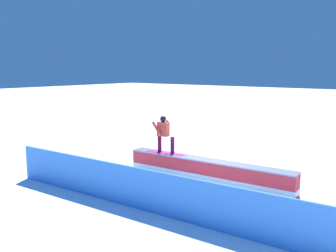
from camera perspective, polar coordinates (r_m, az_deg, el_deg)
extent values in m
plane|color=white|center=(12.48, 6.02, -8.54)|extent=(120.00, 120.00, 0.00)
cube|color=red|center=(12.38, 6.05, -6.98)|extent=(6.00, 0.81, 0.70)
cube|color=white|center=(12.43, 6.03, -7.76)|extent=(6.01, 0.82, 0.17)
cube|color=gray|center=(12.28, 6.08, -5.31)|extent=(6.00, 0.87, 0.04)
cube|color=#C6318B|center=(13.12, -0.32, -4.20)|extent=(1.50, 0.51, 0.01)
cylinder|color=#5E0A2B|center=(13.18, -1.32, -2.79)|extent=(0.16, 0.16, 0.60)
cylinder|color=#5E0A2B|center=(12.93, 0.70, -3.01)|extent=(0.16, 0.16, 0.60)
cube|color=#E64030|center=(13.01, -0.76, -0.48)|extent=(0.43, 0.30, 0.51)
sphere|color=black|center=(12.95, -0.76, 1.11)|extent=(0.22, 0.22, 0.22)
cylinder|color=#E64030|center=(12.95, -1.81, -0.41)|extent=(0.39, 0.15, 0.51)
cylinder|color=#E64030|center=(13.10, -0.02, -0.30)|extent=(0.15, 0.11, 0.56)
cube|color=#3B88EF|center=(9.84, -3.93, -9.87)|extent=(10.12, 0.60, 1.14)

